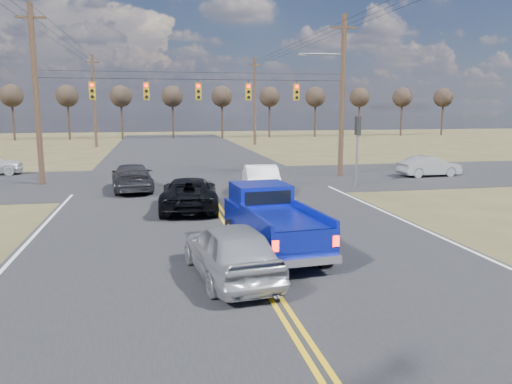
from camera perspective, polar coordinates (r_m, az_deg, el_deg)
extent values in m
plane|color=brown|center=(13.11, 0.75, -9.87)|extent=(160.00, 160.00, 0.00)
cube|color=#28282B|center=(22.66, -4.60, -1.52)|extent=(14.00, 120.00, 0.02)
cube|color=#28282B|center=(30.50, -6.41, 1.34)|extent=(120.00, 12.00, 0.02)
cylinder|color=#473323|center=(30.75, -23.81, 10.01)|extent=(0.32, 0.32, 10.00)
cube|color=#473323|center=(31.12, -24.36, 17.74)|extent=(1.60, 0.12, 0.12)
cylinder|color=#473323|center=(32.25, 9.84, 10.62)|extent=(0.32, 0.32, 10.00)
cube|color=#473323|center=(32.60, 10.06, 18.02)|extent=(1.60, 0.12, 0.12)
cylinder|color=black|center=(30.23, -6.63, 12.67)|extent=(18.00, 0.02, 0.02)
cylinder|color=black|center=(30.26, -6.65, 13.42)|extent=(18.00, 0.02, 0.02)
cube|color=#B28C14|center=(30.28, -18.20, 10.93)|extent=(0.34, 0.24, 1.00)
cylinder|color=#FF0C05|center=(30.15, -18.27, 11.56)|extent=(0.20, 0.06, 0.20)
cylinder|color=black|center=(30.14, -18.23, 10.93)|extent=(0.20, 0.06, 0.20)
cylinder|color=black|center=(30.13, -18.20, 10.31)|extent=(0.20, 0.06, 0.20)
cube|color=black|center=(30.12, -18.29, 11.77)|extent=(0.24, 0.14, 0.03)
cube|color=#B28C14|center=(30.09, -12.42, 11.19)|extent=(0.34, 0.24, 1.00)
cylinder|color=#FF0C05|center=(29.96, -12.44, 11.83)|extent=(0.20, 0.06, 0.20)
cylinder|color=black|center=(29.95, -12.42, 11.20)|extent=(0.20, 0.06, 0.20)
cylinder|color=black|center=(29.94, -12.40, 10.57)|extent=(0.20, 0.06, 0.20)
cube|color=black|center=(29.94, -12.45, 12.04)|extent=(0.24, 0.14, 0.03)
cube|color=#B28C14|center=(30.20, -6.61, 11.34)|extent=(0.34, 0.24, 1.00)
cylinder|color=#FF0C05|center=(30.07, -6.59, 11.98)|extent=(0.20, 0.06, 0.20)
cylinder|color=black|center=(30.06, -6.58, 11.35)|extent=(0.20, 0.06, 0.20)
cylinder|color=black|center=(30.05, -6.57, 10.72)|extent=(0.20, 0.06, 0.20)
cube|color=black|center=(30.05, -6.59, 12.19)|extent=(0.24, 0.14, 0.03)
cube|color=#B28C14|center=(30.61, -0.89, 11.38)|extent=(0.34, 0.24, 1.00)
cylinder|color=#FF0C05|center=(30.48, -0.84, 12.01)|extent=(0.20, 0.06, 0.20)
cylinder|color=black|center=(30.47, -0.84, 11.39)|extent=(0.20, 0.06, 0.20)
cylinder|color=black|center=(30.46, -0.84, 10.77)|extent=(0.20, 0.06, 0.20)
cube|color=black|center=(30.46, -0.83, 12.22)|extent=(0.24, 0.14, 0.03)
cube|color=#B28C14|center=(31.30, 4.62, 11.31)|extent=(0.34, 0.24, 1.00)
cylinder|color=#FF0C05|center=(31.18, 4.71, 11.93)|extent=(0.20, 0.06, 0.20)
cylinder|color=black|center=(31.16, 4.70, 11.32)|extent=(0.20, 0.06, 0.20)
cylinder|color=black|center=(31.16, 4.69, 10.71)|extent=(0.20, 0.06, 0.20)
cube|color=black|center=(31.15, 4.72, 12.13)|extent=(0.24, 0.14, 0.03)
cylinder|color=slate|center=(27.91, 11.44, 3.75)|extent=(0.12, 0.12, 3.20)
cube|color=black|center=(27.79, 11.57, 7.44)|extent=(0.24, 0.34, 1.00)
cylinder|color=slate|center=(31.93, 7.55, 15.37)|extent=(2.80, 0.10, 0.10)
cube|color=slate|center=(31.53, 5.23, 15.39)|extent=(0.55, 0.22, 0.14)
cylinder|color=#473323|center=(58.43, -18.00, 9.81)|extent=(0.32, 0.32, 10.00)
cube|color=#473323|center=(58.62, -18.22, 13.91)|extent=(1.60, 0.12, 0.12)
cylinder|color=#473323|center=(59.23, -0.15, 10.26)|extent=(0.32, 0.32, 10.00)
cube|color=#473323|center=(59.42, -0.15, 14.31)|extent=(1.60, 0.12, 0.12)
cylinder|color=black|center=(30.32, -26.17, 18.05)|extent=(0.02, 58.00, 0.02)
cylinder|color=black|center=(30.17, -24.81, 18.19)|extent=(0.02, 58.00, 0.02)
cylinder|color=black|center=(30.03, -23.45, 18.33)|extent=(0.02, 58.00, 0.02)
cylinder|color=black|center=(31.44, 9.51, 18.53)|extent=(0.02, 58.00, 0.02)
cylinder|color=black|center=(31.69, 10.76, 18.43)|extent=(0.02, 58.00, 0.02)
cylinder|color=black|center=(31.96, 11.98, 18.31)|extent=(0.02, 58.00, 0.02)
cylinder|color=#33261C|center=(74.40, -25.99, 7.44)|extent=(0.28, 0.28, 5.50)
sphere|color=#2D231C|center=(74.40, -26.17, 9.86)|extent=(3.00, 3.00, 3.00)
cylinder|color=#33261C|center=(72.98, -20.62, 7.77)|extent=(0.28, 0.28, 5.50)
sphere|color=#2D231C|center=(72.98, -20.77, 10.24)|extent=(3.00, 3.00, 3.00)
cylinder|color=#33261C|center=(72.23, -15.08, 8.04)|extent=(0.28, 0.28, 5.50)
sphere|color=#2D231C|center=(72.22, -15.19, 10.54)|extent=(3.00, 3.00, 3.00)
cylinder|color=#33261C|center=(72.14, -9.47, 8.24)|extent=(0.28, 0.28, 5.50)
sphere|color=#2D231C|center=(72.14, -9.54, 10.74)|extent=(3.00, 3.00, 3.00)
cylinder|color=#33261C|center=(72.73, -3.90, 8.36)|extent=(0.28, 0.28, 5.50)
sphere|color=#2D231C|center=(72.73, -3.92, 10.84)|extent=(3.00, 3.00, 3.00)
cylinder|color=#33261C|center=(73.98, 1.54, 8.40)|extent=(0.28, 0.28, 5.50)
sphere|color=#2D231C|center=(73.98, 1.55, 10.84)|extent=(3.00, 3.00, 3.00)
cylinder|color=#33261C|center=(75.86, 6.76, 8.37)|extent=(0.28, 0.28, 5.50)
sphere|color=#2D231C|center=(75.86, 6.81, 10.74)|extent=(3.00, 3.00, 3.00)
cylinder|color=#33261C|center=(78.33, 11.68, 8.27)|extent=(0.28, 0.28, 5.50)
sphere|color=#2D231C|center=(78.32, 11.76, 10.58)|extent=(3.00, 3.00, 3.00)
cylinder|color=#33261C|center=(81.32, 16.27, 8.13)|extent=(0.28, 0.28, 5.50)
sphere|color=#2D231C|center=(81.32, 16.38, 10.35)|extent=(3.00, 3.00, 3.00)
cylinder|color=#33261C|center=(84.78, 20.51, 7.96)|extent=(0.28, 0.28, 5.50)
sphere|color=#2D231C|center=(84.78, 20.63, 10.08)|extent=(3.00, 3.00, 3.00)
cylinder|color=black|center=(13.38, 0.73, -7.77)|extent=(0.37, 0.77, 0.75)
cylinder|color=black|center=(13.99, 7.76, -7.07)|extent=(0.37, 0.77, 0.75)
cylinder|color=black|center=(16.51, -2.79, -4.40)|extent=(0.37, 0.77, 0.75)
cylinder|color=black|center=(17.01, 3.06, -3.98)|extent=(0.37, 0.77, 0.75)
cube|color=#101EAF|center=(15.07, 2.05, -3.93)|extent=(2.33, 5.21, 0.94)
cube|color=#101EAF|center=(16.18, 0.52, -0.20)|extent=(1.87, 1.74, 0.67)
cube|color=black|center=(15.45, 1.37, -0.67)|extent=(1.50, 0.19, 0.42)
cube|color=#101EAF|center=(13.76, -0.14, -2.83)|extent=(0.38, 3.09, 0.19)
cube|color=#101EAF|center=(14.36, 6.69, -2.37)|extent=(0.38, 3.09, 0.19)
cube|color=#101EAF|center=(12.74, 5.69, -5.64)|extent=(1.87, 0.25, 0.56)
cube|color=silver|center=(12.83, 5.77, -7.93)|extent=(1.93, 0.34, 0.21)
cube|color=#FF0C05|center=(12.44, 2.22, -6.20)|extent=(0.17, 0.07, 0.28)
cube|color=#FF0C05|center=(13.05, 9.12, -5.56)|extent=(0.17, 0.07, 0.28)
imported|color=#9D9FA5|center=(12.92, -2.91, -6.65)|extent=(2.34, 4.64, 1.51)
imported|color=black|center=(21.68, -7.63, -0.18)|extent=(2.76, 5.28, 1.42)
imported|color=white|center=(25.71, 0.46, 1.54)|extent=(2.08, 4.71, 1.50)
imported|color=#2E2D32|center=(27.25, -13.98, 1.65)|extent=(2.49, 5.14, 1.44)
imported|color=#999BA0|center=(33.78, 19.19, 2.79)|extent=(1.65, 4.05, 1.31)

